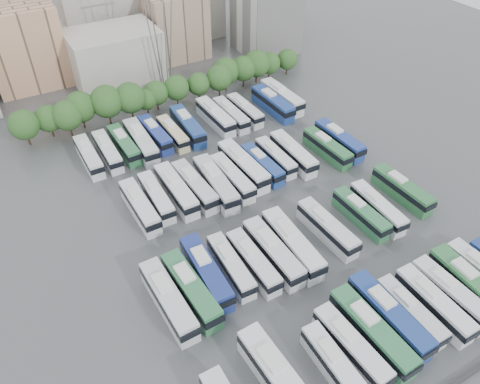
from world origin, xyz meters
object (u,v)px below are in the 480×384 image
bus_r1_s4 (253,262)px  bus_r3_s13 (282,97)px  bus_r1_s2 (206,272)px  bus_r0_s10 (451,293)px  bus_r3_s6 (188,126)px  bus_r3_s8 (215,116)px  bus_r2_s1 (140,206)px  bus_r2_s3 (176,190)px  bus_r1_s8 (327,228)px  bus_r1_s10 (361,213)px  bus_r3_s1 (108,151)px  bus_r3_s4 (155,134)px  bus_r2_s10 (293,153)px  bus_r0_s11 (470,286)px  bus_r3_s12 (273,103)px  bus_r1_s1 (191,290)px  bus_r2_s6 (232,177)px  bus_r3_s5 (173,133)px  apartment_tower (267,0)px  bus_r2_s8 (262,164)px  bus_r1_s5 (273,252)px  bus_r3_s10 (245,110)px  bus_r0_s2 (279,379)px  bus_r0_s6 (372,332)px  bus_r1_s6 (292,244)px  bus_r0_s4 (336,367)px  bus_r1_s0 (169,300)px  bus_r2_s9 (276,157)px  bus_r0_s9 (434,304)px  bus_r1_s3 (231,266)px  bus_r2_s4 (195,186)px  bus_r0_s8 (410,312)px  bus_r1_s13 (402,189)px  bus_r1_s11 (378,208)px  bus_r2_s7 (243,166)px  bus_r2_s13 (339,140)px  bus_r2_s12 (327,148)px  bus_r2_s5 (216,183)px  bus_r0_s7 (389,316)px

bus_r1_s4 → bus_r3_s13: size_ratio=0.88×
bus_r1_s2 → bus_r0_s10: bearing=-33.6°
bus_r3_s6 → bus_r3_s8: (6.50, 0.55, -0.04)m
bus_r2_s1 → bus_r2_s3: 6.71m
bus_r1_s8 → bus_r3_s13: bus_r3_s13 is taller
bus_r2_s3 → bus_r1_s4: bearing=-81.3°
bus_r1_s10 → bus_r3_s1: bearing=127.8°
bus_r3_s4 → bus_r3_s13: size_ratio=0.89×
bus_r1_s4 → bus_r2_s10: bearing=43.3°
bus_r0_s11 → bus_r3_s12: bus_r0_s11 is taller
bus_r1_s1 → bus_r3_s8: (23.03, 37.78, -0.04)m
bus_r2_s6 → bus_r3_s5: 18.47m
apartment_tower → bus_r3_s8: size_ratio=2.05×
bus_r2_s8 → apartment_tower: bearing=55.2°
bus_r1_s5 → bus_r3_s10: bearing=65.1°
bus_r0_s2 → bus_r2_s8: 40.64m
apartment_tower → bus_r0_s6: bearing=-113.5°
bus_r1_s6 → bus_r1_s10: 13.36m
bus_r2_s10 → bus_r0_s10: bearing=-89.0°
bus_r3_s10 → bus_r0_s4: bearing=-111.6°
bus_r1_s4 → bus_r2_s8: 23.14m
bus_r2_s8 → bus_r2_s10: bus_r2_s10 is taller
bus_r1_s0 → bus_r2_s9: bus_r1_s0 is taller
bus_r1_s5 → bus_r1_s8: (9.94, 0.22, -0.11)m
bus_r0_s9 → bus_r1_s3: bearing=137.0°
bus_r2_s10 → bus_r2_s4: bearing=-179.9°
bus_r0_s6 → bus_r2_s8: bearing=78.5°
bus_r2_s3 → bus_r2_s10: (22.99, -0.76, -0.05)m
bus_r0_s8 → bus_r1_s13: bus_r1_s13 is taller
bus_r2_s9 → bus_r3_s1: 31.13m
bus_r1_s3 → bus_r3_s5: (6.41, 35.44, -0.07)m
bus_r0_s4 → bus_r1_s11: bearing=40.0°
bus_r2_s7 → bus_r3_s8: size_ratio=1.07×
bus_r0_s4 → bus_r2_s13: 47.23m
bus_r0_s11 → bus_r2_s10: (-3.26, 37.01, -0.10)m
bus_r1_s10 → bus_r2_s12: size_ratio=0.96×
apartment_tower → bus_r2_s6: (-35.77, -46.56, -11.16)m
bus_r0_s8 → bus_r1_s4: bearing=128.2°
bus_r1_s13 → bus_r1_s1: bearing=-179.8°
bus_r1_s2 → bus_r2_s3: size_ratio=1.01×
bus_r2_s5 → bus_r2_s13: (26.64, 0.26, -0.17)m
bus_r0_s4 → bus_r0_s10: size_ratio=0.94×
bus_r2_s6 → bus_r2_s8: size_ratio=1.07×
bus_r3_s10 → bus_r3_s4: bearing=176.2°
bus_r3_s8 → bus_r1_s11: bearing=-76.9°
bus_r0_s7 → bus_r1_s4: bus_r0_s7 is taller
bus_r3_s10 → bus_r3_s1: bearing=178.8°
bus_r1_s1 → bus_r2_s3: bearing=68.8°
bus_r2_s12 → bus_r2_s9: bearing=164.1°
bus_r2_s8 → bus_r1_s13: bearing=-48.9°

